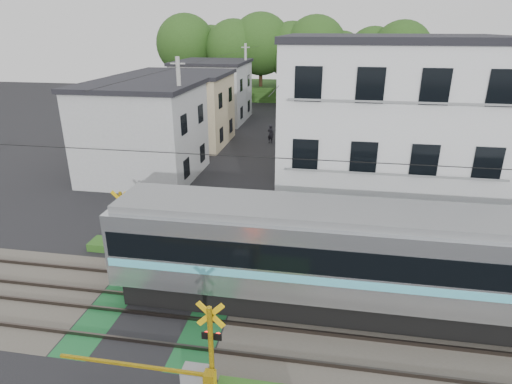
% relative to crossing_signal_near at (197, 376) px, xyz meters
% --- Properties ---
extents(ground, '(120.00, 120.00, 0.00)m').
position_rel_crossing_signal_near_xyz_m(ground, '(-2.59, 3.65, -0.71)').
color(ground, black).
extents(track_bed, '(120.00, 120.00, 0.14)m').
position_rel_crossing_signal_near_xyz_m(track_bed, '(-2.59, 3.65, -0.67)').
color(track_bed, '#47423A').
rests_on(track_bed, ground).
extents(crossing_signal_near, '(4.74, 0.65, 3.09)m').
position_rel_crossing_signal_near_xyz_m(crossing_signal_near, '(0.00, 0.00, 0.00)').
color(crossing_signal_near, yellow).
rests_on(crossing_signal_near, ground).
extents(crossing_signal_far, '(4.74, 0.65, 3.09)m').
position_rel_crossing_signal_near_xyz_m(crossing_signal_far, '(-5.17, 7.31, 0.00)').
color(crossing_signal_far, yellow).
rests_on(crossing_signal_far, ground).
extents(apartment_block, '(10.20, 8.36, 9.30)m').
position_rel_crossing_signal_near_xyz_m(apartment_block, '(5.91, 13.15, 3.94)').
color(apartment_block, silver).
rests_on(apartment_block, ground).
extents(houses_row, '(22.07, 31.35, 6.80)m').
position_rel_crossing_signal_near_xyz_m(houses_row, '(-2.33, 29.57, 2.53)').
color(houses_row, '#B5B8BB').
rests_on(houses_row, ground).
extents(tree_hill, '(40.00, 13.63, 11.46)m').
position_rel_crossing_signal_near_xyz_m(tree_hill, '(-3.32, 50.76, 5.10)').
color(tree_hill, '#284C19').
rests_on(tree_hill, ground).
extents(catenary, '(60.00, 5.04, 7.00)m').
position_rel_crossing_signal_near_xyz_m(catenary, '(3.41, 3.69, 2.98)').
color(catenary, '#2D2D33').
rests_on(catenary, ground).
extents(utility_poles, '(7.90, 42.00, 8.00)m').
position_rel_crossing_signal_near_xyz_m(utility_poles, '(-3.64, 26.66, 3.37)').
color(utility_poles, '#A5A5A0').
rests_on(utility_poles, ground).
extents(pedestrian, '(0.70, 0.59, 1.64)m').
position_rel_crossing_signal_near_xyz_m(pedestrian, '(-1.87, 27.86, 0.11)').
color(pedestrian, '#212029').
rests_on(pedestrian, ground).
extents(weed_patches, '(10.25, 8.80, 0.40)m').
position_rel_crossing_signal_near_xyz_m(weed_patches, '(-0.83, 3.56, -0.53)').
color(weed_patches, '#2D5E1E').
rests_on(weed_patches, ground).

